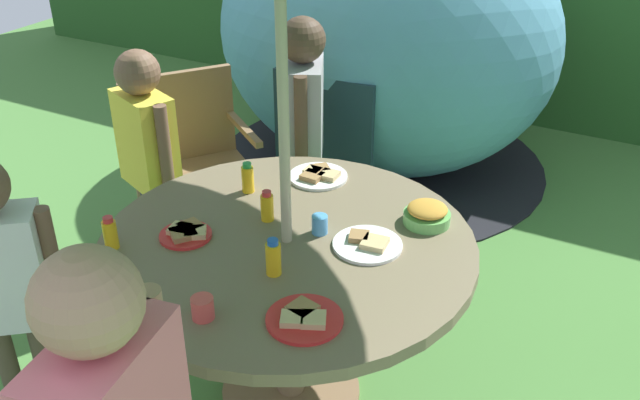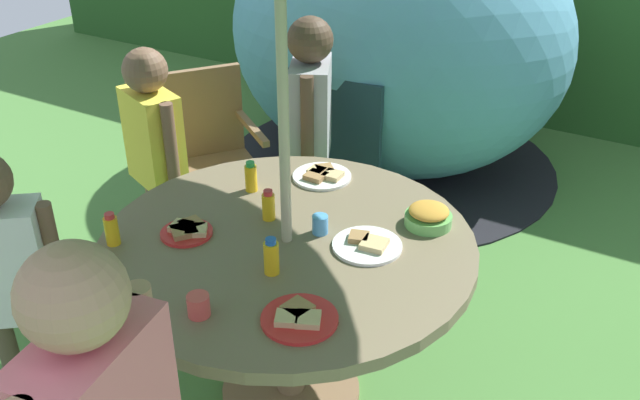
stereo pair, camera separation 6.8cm
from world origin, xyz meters
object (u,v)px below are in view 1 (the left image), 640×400
juice_bottle_far_right (273,258)px  child_in_grey_shirt (303,111)px  plate_mid_right (186,233)px  snack_bowl (427,214)px  dome_tent (383,39)px  plate_back_edge (304,318)px  plate_near_left (368,244)px  plate_center_back (318,175)px  child_in_yellow_shirt (147,141)px  juice_bottle_far_left (248,178)px  garden_table (288,268)px  wooden_chair (191,154)px  child_in_white_shirt (1,269)px  cup_far (203,308)px  cup_near (320,224)px  juice_bottle_near_right (267,207)px  juice_bottle_center_front (110,234)px

juice_bottle_far_right → child_in_grey_shirt: bearing=114.8°
plate_mid_right → juice_bottle_far_right: juice_bottle_far_right is taller
child_in_grey_shirt → snack_bowl: (0.82, -0.56, -0.03)m
dome_tent → snack_bowl: size_ratio=12.40×
plate_back_edge → plate_near_left: same height
plate_center_back → plate_near_left: (0.38, -0.36, -0.00)m
child_in_yellow_shirt → juice_bottle_far_left: 0.66m
plate_back_edge → juice_bottle_far_right: (-0.20, 0.16, 0.05)m
garden_table → wooden_chair: (-0.98, 0.72, -0.09)m
child_in_white_shirt → plate_mid_right: 0.61m
garden_table → snack_bowl: 0.53m
garden_table → cup_far: bearing=-90.6°
garden_table → wooden_chair: bearing=143.8°
child_in_yellow_shirt → plate_mid_right: size_ratio=6.25×
plate_back_edge → plate_near_left: bearing=90.3°
dome_tent → cup_near: (0.60, -1.91, -0.06)m
cup_near → cup_far: (-0.08, -0.57, 0.00)m
child_in_white_shirt → plate_mid_right: (0.42, 0.44, 0.02)m
juice_bottle_far_right → child_in_yellow_shirt: bearing=150.4°
snack_bowl → plate_center_back: 0.52m
dome_tent → juice_bottle_far_right: (0.59, -2.19, -0.04)m
plate_mid_right → juice_bottle_far_left: size_ratio=1.49×
plate_center_back → plate_back_edge: bearing=-64.4°
plate_mid_right → plate_near_left: size_ratio=0.77×
wooden_chair → garden_table: bearing=-90.0°
garden_table → dome_tent: 2.08m
child_in_yellow_shirt → plate_mid_right: (0.62, -0.53, 0.00)m
juice_bottle_near_right → garden_table: bearing=-33.1°
plate_near_left → juice_bottle_near_right: size_ratio=2.04×
dome_tent → child_in_yellow_shirt: size_ratio=1.84×
snack_bowl → cup_far: size_ratio=2.44×
plate_center_back → juice_bottle_far_left: 0.30m
juice_bottle_far_right → cup_near: size_ratio=1.89×
plate_near_left → child_in_yellow_shirt: bearing=166.6°
plate_center_back → juice_bottle_center_front: (-0.38, -0.77, 0.04)m
child_in_white_shirt → wooden_chair: bearing=62.5°
child_in_grey_shirt → child_in_white_shirt: (-0.30, -1.48, -0.07)m
plate_mid_right → juice_bottle_near_right: 0.30m
snack_bowl → plate_mid_right: snack_bowl is taller
child_in_yellow_shirt → cup_far: (0.94, -0.86, 0.02)m
child_in_white_shirt → plate_near_left: (1.00, 0.68, 0.02)m
juice_bottle_near_right → juice_bottle_far_right: 0.33m
plate_back_edge → juice_bottle_far_right: size_ratio=1.77×
plate_back_edge → plate_mid_right: bearing=160.7°
plate_center_back → juice_bottle_far_right: bearing=-74.0°
child_in_yellow_shirt → plate_center_back: 0.83m
wooden_chair → cup_far: 1.56m
juice_bottle_near_right → juice_bottle_far_left: juice_bottle_far_left is taller
plate_near_left → cup_far: bearing=-115.0°
dome_tent → plate_mid_right: bearing=-84.8°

